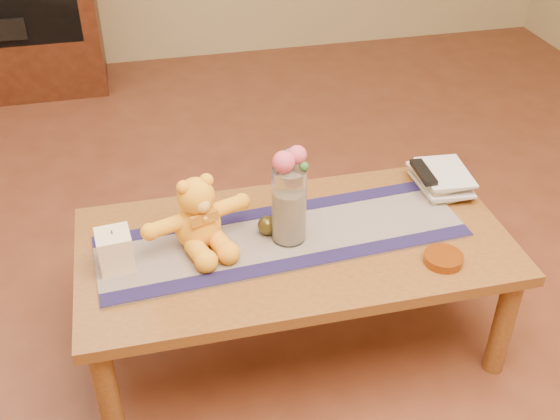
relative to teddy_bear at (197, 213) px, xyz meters
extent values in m
plane|color=#572919|center=(0.31, -0.05, -0.57)|extent=(5.50, 5.50, 0.00)
cube|color=brown|center=(0.31, -0.05, -0.14)|extent=(1.40, 0.70, 0.04)
cylinder|color=brown|center=(-0.33, -0.34, -0.37)|extent=(0.07, 0.07, 0.41)
cylinder|color=brown|center=(0.95, -0.34, -0.37)|extent=(0.07, 0.07, 0.41)
cylinder|color=brown|center=(-0.33, 0.24, -0.37)|extent=(0.07, 0.07, 0.41)
cylinder|color=brown|center=(0.95, 0.24, -0.37)|extent=(0.07, 0.07, 0.41)
cube|color=#1E1A49|center=(0.27, -0.03, -0.12)|extent=(1.22, 0.42, 0.01)
cube|color=#1A153F|center=(0.28, -0.17, -0.12)|extent=(1.20, 0.14, 0.00)
cube|color=#1A153F|center=(0.26, 0.11, -0.12)|extent=(1.20, 0.14, 0.00)
cube|color=#FFE4BB|center=(-0.26, -0.06, -0.06)|extent=(0.11, 0.11, 0.12)
cylinder|color=black|center=(-0.26, -0.06, 0.01)|extent=(0.00, 0.00, 0.01)
cylinder|color=silver|center=(0.29, -0.04, 0.01)|extent=(0.11, 0.11, 0.26)
cylinder|color=beige|center=(0.29, -0.04, -0.03)|extent=(0.09, 0.09, 0.18)
sphere|color=#D94C64|center=(0.27, -0.05, 0.18)|extent=(0.07, 0.07, 0.07)
sphere|color=#D94C64|center=(0.31, -0.04, 0.19)|extent=(0.06, 0.06, 0.06)
sphere|color=#4A5AA0|center=(0.30, -0.01, 0.17)|extent=(0.04, 0.04, 0.04)
sphere|color=#4A5AA0|center=(0.26, -0.02, 0.16)|extent=(0.04, 0.04, 0.04)
sphere|color=#33662D|center=(0.33, -0.06, 0.16)|extent=(0.03, 0.03, 0.03)
sphere|color=#494018|center=(0.22, 0.00, -0.08)|extent=(0.08, 0.08, 0.06)
imported|color=beige|center=(0.82, 0.13, -0.11)|extent=(0.17, 0.23, 0.02)
imported|color=beige|center=(0.82, 0.13, -0.10)|extent=(0.19, 0.24, 0.02)
imported|color=beige|center=(0.81, 0.13, -0.08)|extent=(0.18, 0.23, 0.02)
imported|color=beige|center=(0.82, 0.13, -0.06)|extent=(0.18, 0.24, 0.02)
cube|color=black|center=(0.82, 0.12, -0.04)|extent=(0.05, 0.16, 0.02)
cylinder|color=#BF5914|center=(0.73, -0.27, -0.11)|extent=(0.15, 0.15, 0.03)
camera|label=1|loc=(-0.14, -1.74, 1.22)|focal=43.24mm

